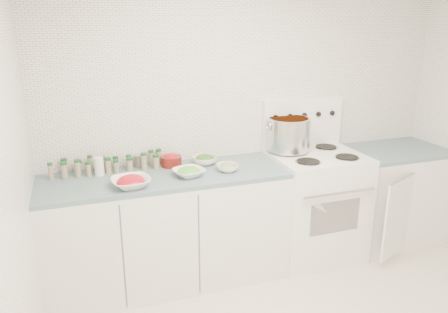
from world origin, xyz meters
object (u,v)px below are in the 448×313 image
bowl_tomato (131,182)px  bowl_snowpea (189,172)px  stove (314,202)px  stock_pot (288,133)px

bowl_tomato → bowl_snowpea: bowl_tomato is taller
stove → bowl_snowpea: (-1.14, -0.09, 0.44)m
stock_pot → bowl_tomato: size_ratio=1.34×
stock_pot → bowl_tomato: bearing=-166.6°
stock_pot → bowl_tomato: (-1.38, -0.33, -0.16)m
bowl_tomato → bowl_snowpea: size_ratio=1.04×
stove → stock_pot: bearing=140.4°
bowl_tomato → stock_pot: bearing=13.4°
bowl_tomato → stove: bearing=6.1°
stock_pot → bowl_snowpea: stock_pot is taller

